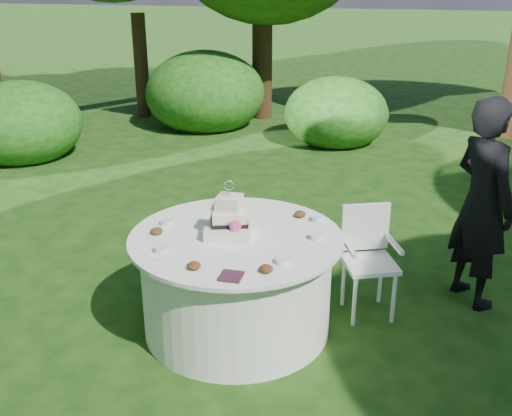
% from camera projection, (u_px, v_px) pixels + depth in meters
% --- Properties ---
extents(ground, '(80.00, 80.00, 0.00)m').
position_uv_depth(ground, '(237.00, 326.00, 4.62)').
color(ground, '#12340E').
rests_on(ground, ground).
extents(napkins, '(0.14, 0.14, 0.02)m').
position_uv_depth(napkins, '(231.00, 276.00, 3.74)').
color(napkins, '#411C2F').
rests_on(napkins, table).
extents(feather_plume, '(0.48, 0.07, 0.01)m').
position_uv_depth(feather_plume, '(179.00, 261.00, 3.94)').
color(feather_plume, white).
rests_on(feather_plume, table).
extents(guest, '(0.69, 0.74, 1.70)m').
position_uv_depth(guest, '(483.00, 203.00, 4.70)').
color(guest, black).
rests_on(guest, ground).
extents(table, '(1.56, 1.56, 0.77)m').
position_uv_depth(table, '(237.00, 282.00, 4.47)').
color(table, white).
rests_on(table, ground).
extents(cake, '(0.35, 0.35, 0.43)m').
position_uv_depth(cake, '(230.00, 221.00, 4.29)').
color(cake, silver).
rests_on(cake, table).
extents(chair, '(0.50, 0.50, 0.87)m').
position_uv_depth(chair, '(368.00, 251.00, 4.67)').
color(chair, white).
rests_on(chair, ground).
extents(votives, '(1.23, 0.92, 0.04)m').
position_uv_depth(votives, '(244.00, 231.00, 4.36)').
color(votives, white).
rests_on(votives, table).
extents(petal_cups, '(1.05, 1.11, 0.05)m').
position_uv_depth(petal_cups, '(230.00, 243.00, 4.16)').
color(petal_cups, '#562D16').
rests_on(petal_cups, table).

